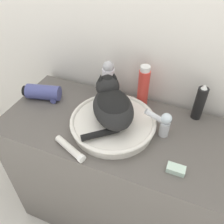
{
  "coord_description": "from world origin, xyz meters",
  "views": [
    {
      "loc": [
        0.27,
        -0.49,
        1.59
      ],
      "look_at": [
        -0.02,
        0.23,
        0.92
      ],
      "focal_mm": 38.0,
      "sensor_mm": 36.0,
      "label": 1
    }
  ],
  "objects_px": {
    "lotion_bottle_white": "(108,79)",
    "hair_dryer": "(43,92)",
    "hairspray_can_black": "(200,103)",
    "shampoo_bottle_tall": "(143,87)",
    "soap_bar": "(176,169)",
    "cream_tube": "(70,149)",
    "cat": "(112,103)",
    "faucet": "(163,123)"
  },
  "relations": [
    {
      "from": "cat",
      "to": "hair_dryer",
      "type": "distance_m",
      "value": 0.43
    },
    {
      "from": "soap_bar",
      "to": "faucet",
      "type": "bearing_deg",
      "value": 119.28
    },
    {
      "from": "hairspray_can_black",
      "to": "cream_tube",
      "type": "height_order",
      "value": "hairspray_can_black"
    },
    {
      "from": "soap_bar",
      "to": "cat",
      "type": "bearing_deg",
      "value": 156.4
    },
    {
      "from": "cat",
      "to": "hairspray_can_black",
      "type": "xyz_separation_m",
      "value": [
        0.36,
        0.21,
        -0.04
      ]
    },
    {
      "from": "cat",
      "to": "cream_tube",
      "type": "xyz_separation_m",
      "value": [
        -0.1,
        -0.21,
        -0.12
      ]
    },
    {
      "from": "hairspray_can_black",
      "to": "hair_dryer",
      "type": "xyz_separation_m",
      "value": [
        -0.77,
        -0.15,
        -0.05
      ]
    },
    {
      "from": "cat",
      "to": "shampoo_bottle_tall",
      "type": "bearing_deg",
      "value": -57.48
    },
    {
      "from": "faucet",
      "to": "shampoo_bottle_tall",
      "type": "bearing_deg",
      "value": -61.97
    },
    {
      "from": "cat",
      "to": "cream_tube",
      "type": "distance_m",
      "value": 0.26
    },
    {
      "from": "cat",
      "to": "hairspray_can_black",
      "type": "height_order",
      "value": "cat"
    },
    {
      "from": "shampoo_bottle_tall",
      "to": "cream_tube",
      "type": "xyz_separation_m",
      "value": [
        -0.18,
        -0.42,
        -0.09
      ]
    },
    {
      "from": "shampoo_bottle_tall",
      "to": "cream_tube",
      "type": "height_order",
      "value": "shampoo_bottle_tall"
    },
    {
      "from": "cat",
      "to": "hair_dryer",
      "type": "bearing_deg",
      "value": 46.48
    },
    {
      "from": "hairspray_can_black",
      "to": "cream_tube",
      "type": "distance_m",
      "value": 0.63
    },
    {
      "from": "shampoo_bottle_tall",
      "to": "soap_bar",
      "type": "xyz_separation_m",
      "value": [
        0.24,
        -0.35,
        -0.1
      ]
    },
    {
      "from": "hairspray_can_black",
      "to": "soap_bar",
      "type": "distance_m",
      "value": 0.36
    },
    {
      "from": "soap_bar",
      "to": "hair_dryer",
      "type": "bearing_deg",
      "value": 165.07
    },
    {
      "from": "hair_dryer",
      "to": "soap_bar",
      "type": "distance_m",
      "value": 0.77
    },
    {
      "from": "faucet",
      "to": "lotion_bottle_white",
      "type": "bearing_deg",
      "value": -39.53
    },
    {
      "from": "shampoo_bottle_tall",
      "to": "cat",
      "type": "bearing_deg",
      "value": -111.48
    },
    {
      "from": "shampoo_bottle_tall",
      "to": "hairspray_can_black",
      "type": "xyz_separation_m",
      "value": [
        0.27,
        0.0,
        -0.02
      ]
    },
    {
      "from": "hair_dryer",
      "to": "soap_bar",
      "type": "bearing_deg",
      "value": 150.66
    },
    {
      "from": "lotion_bottle_white",
      "to": "cream_tube",
      "type": "bearing_deg",
      "value": -89.56
    },
    {
      "from": "faucet",
      "to": "cream_tube",
      "type": "bearing_deg",
      "value": 24.66
    },
    {
      "from": "cat",
      "to": "shampoo_bottle_tall",
      "type": "relative_size",
      "value": 1.52
    },
    {
      "from": "lotion_bottle_white",
      "to": "hairspray_can_black",
      "type": "xyz_separation_m",
      "value": [
        0.46,
        -0.0,
        -0.01
      ]
    },
    {
      "from": "cat",
      "to": "cream_tube",
      "type": "relative_size",
      "value": 2.01
    },
    {
      "from": "shampoo_bottle_tall",
      "to": "cream_tube",
      "type": "distance_m",
      "value": 0.47
    },
    {
      "from": "cat",
      "to": "lotion_bottle_white",
      "type": "height_order",
      "value": "cat"
    },
    {
      "from": "lotion_bottle_white",
      "to": "soap_bar",
      "type": "height_order",
      "value": "lotion_bottle_white"
    },
    {
      "from": "lotion_bottle_white",
      "to": "hair_dryer",
      "type": "distance_m",
      "value": 0.35
    },
    {
      "from": "hair_dryer",
      "to": "soap_bar",
      "type": "xyz_separation_m",
      "value": [
        0.74,
        -0.2,
        -0.03
      ]
    },
    {
      "from": "lotion_bottle_white",
      "to": "shampoo_bottle_tall",
      "type": "bearing_deg",
      "value": -0.0
    },
    {
      "from": "cream_tube",
      "to": "soap_bar",
      "type": "relative_size",
      "value": 2.35
    },
    {
      "from": "lotion_bottle_white",
      "to": "cream_tube",
      "type": "height_order",
      "value": "lotion_bottle_white"
    },
    {
      "from": "cream_tube",
      "to": "cat",
      "type": "bearing_deg",
      "value": 64.19
    },
    {
      "from": "lotion_bottle_white",
      "to": "hairspray_can_black",
      "type": "relative_size",
      "value": 1.08
    },
    {
      "from": "cat",
      "to": "hairspray_can_black",
      "type": "bearing_deg",
      "value": -95.57
    },
    {
      "from": "faucet",
      "to": "soap_bar",
      "type": "distance_m",
      "value": 0.21
    },
    {
      "from": "cat",
      "to": "soap_bar",
      "type": "bearing_deg",
      "value": -149.6
    },
    {
      "from": "cat",
      "to": "faucet",
      "type": "height_order",
      "value": "cat"
    }
  ]
}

